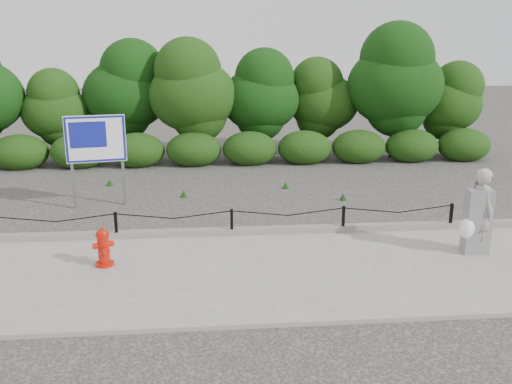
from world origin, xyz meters
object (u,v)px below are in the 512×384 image
at_px(fire_hydrant, 104,247).
at_px(utility_cabinet, 477,221).
at_px(pedestrian, 481,212).
at_px(advertising_sign, 96,143).

xyz_separation_m(fire_hydrant, utility_cabinet, (7.33, 0.02, 0.30)).
height_order(pedestrian, utility_cabinet, pedestrian).
bearing_deg(fire_hydrant, utility_cabinet, -24.33).
bearing_deg(pedestrian, utility_cabinet, 122.42).
bearing_deg(utility_cabinet, pedestrian, 36.12).
bearing_deg(fire_hydrant, pedestrian, -23.90).
bearing_deg(pedestrian, fire_hydrant, 88.96).
relative_size(utility_cabinet, advertising_sign, 0.60).
bearing_deg(fire_hydrant, advertising_sign, 77.09).
xyz_separation_m(fire_hydrant, pedestrian, (7.41, 0.07, 0.48)).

